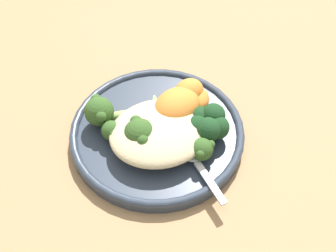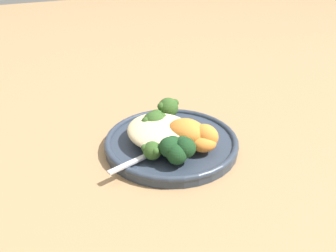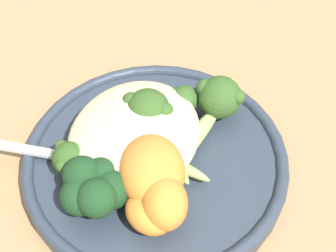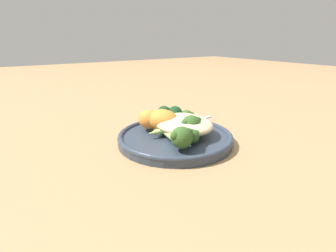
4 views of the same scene
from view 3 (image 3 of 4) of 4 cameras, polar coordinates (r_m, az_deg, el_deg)
The scene contains 13 objects.
ground_plane at distance 0.54m, azimuth 0.27°, elevation -3.85°, with size 4.00×4.00×0.00m, color #9E7A51.
plate at distance 0.53m, azimuth -1.30°, elevation -3.68°, with size 0.25×0.25×0.02m.
quinoa_mound at distance 0.51m, azimuth -3.43°, elevation -0.91°, with size 0.14×0.12×0.03m, color beige.
broccoli_stalk_0 at distance 0.54m, azimuth 4.62°, elevation 1.87°, with size 0.13×0.05×0.04m.
broccoli_stalk_1 at distance 0.53m, azimuth 1.39°, elevation 0.68°, with size 0.12×0.05×0.03m.
broccoli_stalk_2 at distance 0.52m, azimuth -1.82°, elevation 1.05°, with size 0.08×0.09×0.04m.
broccoli_stalk_3 at distance 0.52m, azimuth -4.42°, elevation -0.85°, with size 0.04×0.12×0.03m.
broccoli_stalk_4 at distance 0.50m, azimuth -7.59°, elevation -3.48°, with size 0.07×0.12×0.03m.
sweet_potato_chunk_0 at distance 0.48m, azimuth -1.85°, elevation -4.49°, with size 0.07×0.06×0.05m, color orange.
sweet_potato_chunk_1 at distance 0.47m, azimuth -1.93°, elevation -8.85°, with size 0.04×0.04×0.03m, color orange.
sweet_potato_chunk_2 at distance 0.46m, azimuth -0.38°, elevation -7.79°, with size 0.05×0.04×0.04m, color orange.
kale_tuft at distance 0.48m, azimuth -7.48°, elevation -6.16°, with size 0.06×0.06×0.04m.
spoon at distance 0.52m, azimuth -9.14°, elevation -3.20°, with size 0.04×0.11×0.01m.
Camera 3 is at (-0.30, -0.12, 0.43)m, focal length 60.00 mm.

